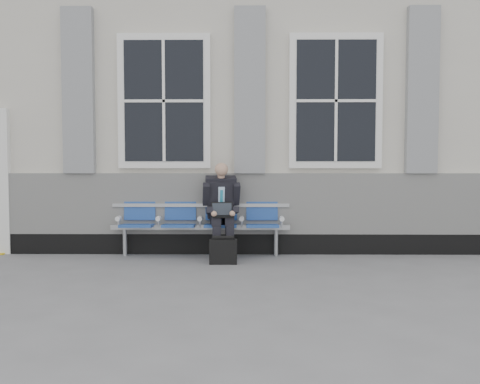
{
  "coord_description": "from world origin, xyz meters",
  "views": [
    {
      "loc": [
        -0.96,
        -6.4,
        1.39
      ],
      "look_at": [
        -1.04,
        0.9,
        0.96
      ],
      "focal_mm": 40.0,
      "sensor_mm": 36.0,
      "label": 1
    }
  ],
  "objects": [
    {
      "name": "bench",
      "position": [
        -1.62,
        1.32,
        0.55
      ],
      "size": [
        2.6,
        0.47,
        0.91
      ],
      "color": "#9EA0A3",
      "rests_on": "ground"
    },
    {
      "name": "station_building",
      "position": [
        -0.02,
        3.47,
        2.22
      ],
      "size": [
        14.4,
        4.4,
        4.49
      ],
      "color": "beige",
      "rests_on": "ground"
    },
    {
      "name": "businessman",
      "position": [
        -1.3,
        1.2,
        0.74
      ],
      "size": [
        0.56,
        0.75,
        1.36
      ],
      "color": "black",
      "rests_on": "ground"
    },
    {
      "name": "briefcase",
      "position": [
        -1.26,
        0.7,
        0.18
      ],
      "size": [
        0.37,
        0.16,
        0.38
      ],
      "color": "black",
      "rests_on": "ground"
    },
    {
      "name": "ground",
      "position": [
        0.0,
        0.0,
        0.0
      ],
      "size": [
        70.0,
        70.0,
        0.0
      ],
      "primitive_type": "plane",
      "color": "slate",
      "rests_on": "ground"
    }
  ]
}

